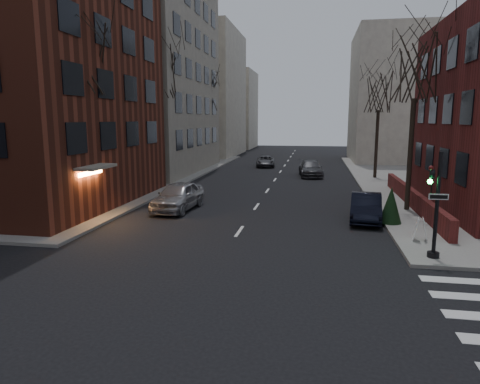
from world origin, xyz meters
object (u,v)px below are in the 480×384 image
object	(u,v)px
tree_left_c	(206,95)
car_lane_gray	(311,169)
tree_left_a	(82,59)
evergreen_shrub	(391,205)
tree_left_b	(162,74)
car_lane_far	(266,161)
tree_right_b	(379,93)
parked_sedan	(366,207)
streetlamp_far	(216,128)
streetlamp_near	(152,134)
traffic_signal	(435,212)
car_lane_silver	(178,196)
tree_right_a	(416,69)
sandwich_board	(420,229)

from	to	relation	value
tree_left_c	car_lane_gray	xyz separation A→B (m)	(11.88, -7.14, -7.30)
tree_left_a	evergreen_shrub	distance (m)	17.73
tree_left_b	car_lane_far	distance (m)	17.94
tree_right_b	parked_sedan	bearing A→B (deg)	-98.86
evergreen_shrub	streetlamp_far	bearing A→B (deg)	119.34
tree_left_a	tree_left_b	bearing A→B (deg)	90.00
parked_sedan	car_lane_gray	world-z (taller)	car_lane_gray
streetlamp_near	parked_sedan	bearing A→B (deg)	-24.89
traffic_signal	evergreen_shrub	world-z (taller)	traffic_signal
tree_left_a	tree_left_b	world-z (taller)	tree_left_b
tree_right_b	car_lane_far	xyz separation A→B (m)	(-10.85, 8.40, -6.98)
tree_left_c	car_lane_far	distance (m)	10.04
streetlamp_far	streetlamp_near	bearing A→B (deg)	-90.00
traffic_signal	car_lane_gray	bearing A→B (deg)	101.50
streetlamp_far	car_lane_gray	xyz separation A→B (m)	(11.28, -9.14, -3.51)
tree_left_b	car_lane_silver	xyz separation A→B (m)	(4.36, -9.79, -8.08)
parked_sedan	car_lane_far	world-z (taller)	parked_sedan
tree_left_b	tree_right_a	world-z (taller)	tree_left_b
streetlamp_far	car_lane_gray	world-z (taller)	streetlamp_far
tree_right_a	sandwich_board	xyz separation A→B (m)	(-0.78, -6.70, -7.39)
tree_left_c	car_lane_silver	bearing A→B (deg)	-79.61
sandwich_board	streetlamp_far	bearing A→B (deg)	126.80
tree_right_b	traffic_signal	bearing A→B (deg)	-92.15
car_lane_gray	car_lane_far	distance (m)	9.13
streetlamp_near	tree_left_a	bearing A→B (deg)	-94.29
parked_sedan	evergreen_shrub	size ratio (longest dim) A/B	2.39
traffic_signal	tree_left_b	world-z (taller)	tree_left_b
traffic_signal	tree_left_b	size ratio (longest dim) A/B	0.37
car_lane_far	tree_left_a	bearing A→B (deg)	-110.21
streetlamp_near	car_lane_far	xyz separation A→B (m)	(6.15, 18.40, -3.63)
tree_left_c	car_lane_gray	bearing A→B (deg)	-31.01
traffic_signal	tree_right_a	distance (m)	10.92
tree_left_b	tree_right_b	distance (m)	18.64
tree_left_a	car_lane_gray	world-z (taller)	tree_left_a
traffic_signal	evergreen_shrub	distance (m)	5.53
tree_right_b	parked_sedan	size ratio (longest dim) A/B	2.09
tree_left_b	streetlamp_far	xyz separation A→B (m)	(0.60, 16.00, -4.68)
tree_left_c	tree_left_a	bearing A→B (deg)	-90.00
evergreen_shrub	sandwich_board	bearing A→B (deg)	-76.96
tree_left_b	evergreen_shrub	bearing A→B (deg)	-35.71
streetlamp_far	sandwich_board	xyz separation A→B (m)	(16.22, -30.70, -3.59)
parked_sedan	car_lane_gray	bearing A→B (deg)	105.85
sandwich_board	car_lane_gray	bearing A→B (deg)	111.87
tree_right_b	sandwich_board	bearing A→B (deg)	-92.15
tree_left_b	car_lane_silver	size ratio (longest dim) A/B	2.22
evergreen_shrub	car_lane_gray	bearing A→B (deg)	102.89
tree_right_a	evergreen_shrub	world-z (taller)	tree_right_a
parked_sedan	evergreen_shrub	xyz separation A→B (m)	(1.10, -0.89, 0.34)
tree_left_b	car_lane_far	world-z (taller)	tree_left_b
tree_left_a	tree_left_b	xyz separation A→B (m)	(0.00, 12.00, 0.44)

